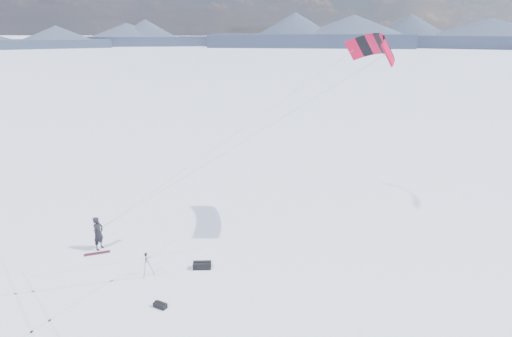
# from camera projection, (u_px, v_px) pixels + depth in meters

# --- Properties ---
(ground) EXTENTS (1800.00, 1800.00, 0.00)m
(ground) POSITION_uv_depth(u_px,v_px,m) (133.00, 267.00, 22.24)
(ground) COLOR white
(horizon_hills) EXTENTS (704.00, 704.00, 10.43)m
(horizon_hills) POSITION_uv_depth(u_px,v_px,m) (125.00, 184.00, 20.82)
(horizon_hills) COLOR #212B3E
(horizon_hills) RESTS_ON ground
(snow_tracks) EXTENTS (13.93, 10.25, 0.01)m
(snow_tracks) POSITION_uv_depth(u_px,v_px,m) (104.00, 269.00, 22.11)
(snow_tracks) COLOR silver
(snow_tracks) RESTS_ON ground
(snowkiter) EXTENTS (0.60, 0.79, 1.93)m
(snowkiter) POSITION_uv_depth(u_px,v_px,m) (100.00, 249.00, 24.13)
(snowkiter) COLOR black
(snowkiter) RESTS_ON ground
(snowboard) EXTENTS (1.36, 0.85, 0.04)m
(snowboard) POSITION_uv_depth(u_px,v_px,m) (97.00, 253.00, 23.60)
(snowboard) COLOR maroon
(snowboard) RESTS_ON ground
(tripod) EXTENTS (0.61, 0.59, 1.25)m
(tripod) POSITION_uv_depth(u_px,v_px,m) (146.00, 261.00, 21.27)
(tripod) COLOR black
(tripod) RESTS_ON ground
(gear_bag_a) EXTENTS (0.99, 0.58, 0.41)m
(gear_bag_a) POSITION_uv_depth(u_px,v_px,m) (202.00, 265.00, 22.09)
(gear_bag_a) COLOR black
(gear_bag_a) RESTS_ON ground
(gear_bag_b) EXTENTS (0.66, 0.49, 0.27)m
(gear_bag_b) POSITION_uv_depth(u_px,v_px,m) (160.00, 305.00, 18.99)
(gear_bag_b) COLOR black
(gear_bag_b) RESTS_ON ground
(power_kite) EXTENTS (15.99, 7.04, 10.48)m
(power_kite) POSITION_uv_depth(u_px,v_px,m) (373.00, 49.00, 23.30)
(power_kite) COLOR #BB062A
(power_kite) RESTS_ON ground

